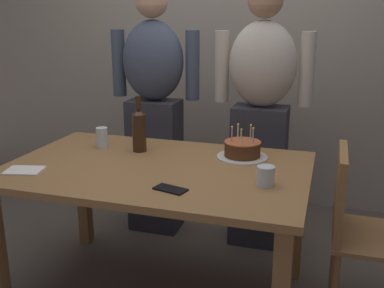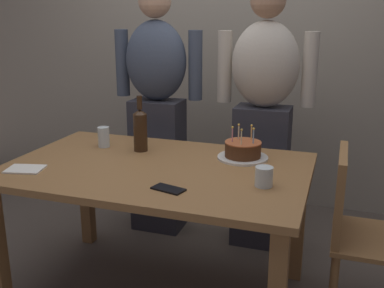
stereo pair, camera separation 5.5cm
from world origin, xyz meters
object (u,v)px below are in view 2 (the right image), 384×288
(water_glass_far, at_px, (264,177))
(napkin_stack, at_px, (25,169))
(birthday_cake, at_px, (243,151))
(person_man_bearded, at_px, (157,107))
(dining_chair, at_px, (359,227))
(water_glass_near, at_px, (104,137))
(person_woman_cardigan, at_px, (263,114))
(cell_phone, at_px, (168,189))
(wine_bottle, at_px, (140,129))

(water_glass_far, xyz_separation_m, napkin_stack, (-1.14, -0.16, -0.04))
(birthday_cake, height_order, person_man_bearded, person_man_bearded)
(dining_chair, bearing_deg, water_glass_near, 84.95)
(person_woman_cardigan, bearing_deg, water_glass_far, 100.55)
(birthday_cake, relative_size, cell_phone, 1.85)
(water_glass_far, bearing_deg, napkin_stack, -172.14)
(water_glass_far, relative_size, person_man_bearded, 0.05)
(birthday_cake, bearing_deg, water_glass_far, -64.12)
(birthday_cake, xyz_separation_m, napkin_stack, (-0.97, -0.52, -0.04))
(napkin_stack, xyz_separation_m, person_man_bearded, (0.27, 1.03, 0.13))
(water_glass_far, relative_size, dining_chair, 0.10)
(napkin_stack, bearing_deg, wine_bottle, 50.06)
(napkin_stack, bearing_deg, birthday_cake, 28.12)
(water_glass_near, height_order, dining_chair, dining_chair)
(birthday_cake, xyz_separation_m, wine_bottle, (-0.57, -0.04, 0.08))
(cell_phone, distance_m, napkin_stack, 0.76)
(water_glass_near, distance_m, person_woman_cardigan, 0.98)
(water_glass_far, xyz_separation_m, person_woman_cardigan, (-0.16, 0.87, 0.09))
(birthday_cake, relative_size, water_glass_far, 3.00)
(napkin_stack, height_order, person_man_bearded, person_man_bearded)
(birthday_cake, xyz_separation_m, water_glass_far, (0.17, -0.36, 0.00))
(wine_bottle, height_order, cell_phone, wine_bottle)
(person_man_bearded, height_order, person_woman_cardigan, same)
(birthday_cake, distance_m, cell_phone, 0.58)
(cell_phone, relative_size, napkin_stack, 0.83)
(wine_bottle, distance_m, person_woman_cardigan, 0.80)
(water_glass_far, height_order, napkin_stack, water_glass_far)
(water_glass_near, distance_m, wine_bottle, 0.24)
(cell_phone, bearing_deg, person_woman_cardigan, 92.88)
(water_glass_near, height_order, water_glass_far, water_glass_near)
(water_glass_far, relative_size, napkin_stack, 0.51)
(water_glass_near, bearing_deg, cell_phone, -40.06)
(dining_chair, bearing_deg, person_man_bearded, 62.58)
(water_glass_near, xyz_separation_m, cell_phone, (0.59, -0.50, -0.05))
(birthday_cake, xyz_separation_m, person_man_bearded, (-0.70, 0.51, 0.09))
(water_glass_near, relative_size, dining_chair, 0.13)
(person_man_bearded, relative_size, person_woman_cardigan, 1.00)
(wine_bottle, relative_size, cell_phone, 2.15)
(napkin_stack, bearing_deg, person_woman_cardigan, 46.43)
(birthday_cake, height_order, wine_bottle, wine_bottle)
(water_glass_far, height_order, cell_phone, water_glass_far)
(water_glass_far, relative_size, person_woman_cardigan, 0.05)
(napkin_stack, height_order, dining_chair, dining_chair)
(birthday_cake, bearing_deg, dining_chair, -15.13)
(water_glass_far, distance_m, wine_bottle, 0.81)
(wine_bottle, xyz_separation_m, person_man_bearded, (-0.13, 0.55, 0.01))
(cell_phone, distance_m, person_man_bearded, 1.17)
(birthday_cake, distance_m, napkin_stack, 1.10)
(water_glass_far, bearing_deg, cell_phone, -155.25)
(birthday_cake, relative_size, wine_bottle, 0.86)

